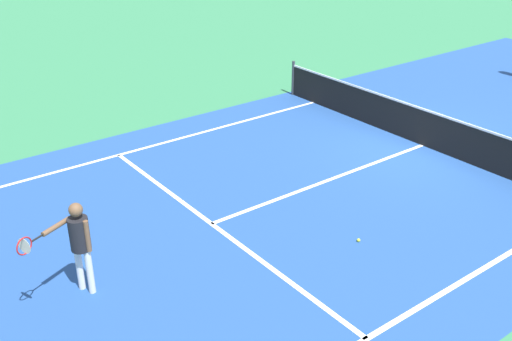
# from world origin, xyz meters

# --- Properties ---
(ground_plane) EXTENTS (60.00, 60.00, 0.00)m
(ground_plane) POSITION_xyz_m (0.00, 0.00, 0.00)
(ground_plane) COLOR #337F51
(court_surface_inbounds) EXTENTS (10.62, 24.40, 0.00)m
(court_surface_inbounds) POSITION_xyz_m (0.00, 0.00, 0.00)
(court_surface_inbounds) COLOR #234C93
(court_surface_inbounds) RESTS_ON ground_plane
(line_sideline_left) EXTENTS (0.10, 11.89, 0.01)m
(line_sideline_left) POSITION_xyz_m (-4.11, -5.95, 0.00)
(line_sideline_left) COLOR white
(line_sideline_left) RESTS_ON ground_plane
(line_sideline_right) EXTENTS (0.10, 11.89, 0.01)m
(line_sideline_right) POSITION_xyz_m (4.11, -5.95, 0.00)
(line_sideline_right) COLOR white
(line_sideline_right) RESTS_ON ground_plane
(line_service_near) EXTENTS (8.22, 0.10, 0.01)m
(line_service_near) POSITION_xyz_m (0.00, -6.40, 0.00)
(line_service_near) COLOR white
(line_service_near) RESTS_ON ground_plane
(line_center_service) EXTENTS (0.10, 6.40, 0.01)m
(line_center_service) POSITION_xyz_m (0.00, -3.20, 0.00)
(line_center_service) COLOR white
(line_center_service) RESTS_ON ground_plane
(net) EXTENTS (10.23, 0.09, 1.07)m
(net) POSITION_xyz_m (0.00, 0.00, 0.49)
(net) COLOR #33383D
(net) RESTS_ON ground_plane
(player_near) EXTENTS (0.52, 1.18, 1.62)m
(player_near) POSITION_xyz_m (0.54, -9.21, 1.00)
(player_near) COLOR white
(player_near) RESTS_ON ground_plane
(tennis_ball_mid_court) EXTENTS (0.07, 0.07, 0.07)m
(tennis_ball_mid_court) POSITION_xyz_m (2.19, -4.58, 0.03)
(tennis_ball_mid_court) COLOR #CCE033
(tennis_ball_mid_court) RESTS_ON ground_plane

